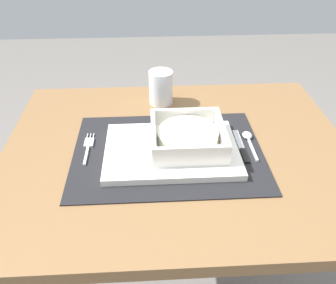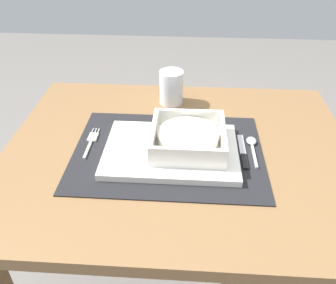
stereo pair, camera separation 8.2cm
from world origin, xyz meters
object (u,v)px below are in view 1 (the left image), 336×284
(dining_table, at_px, (177,187))
(butter_knife, at_px, (242,148))
(spoon, at_px, (248,138))
(drinking_glass, at_px, (161,89))
(porridge_bowl, at_px, (188,137))
(fork, at_px, (88,146))

(dining_table, relative_size, butter_knife, 6.36)
(spoon, distance_m, drinking_glass, 0.30)
(porridge_bowl, bearing_deg, spoon, 11.72)
(porridge_bowl, xyz_separation_m, drinking_glass, (-0.05, 0.24, 0.00))
(porridge_bowl, height_order, spoon, porridge_bowl)
(fork, bearing_deg, spoon, -2.12)
(fork, relative_size, drinking_glass, 1.29)
(butter_knife, height_order, drinking_glass, drinking_glass)
(dining_table, distance_m, drinking_glass, 0.29)
(drinking_glass, bearing_deg, spoon, -45.03)
(fork, relative_size, butter_knife, 0.95)
(fork, distance_m, spoon, 0.39)
(fork, distance_m, drinking_glass, 0.29)
(drinking_glass, bearing_deg, butter_knife, -53.17)
(fork, bearing_deg, porridge_bowl, -9.21)
(dining_table, xyz_separation_m, fork, (-0.22, 0.01, 0.13))
(porridge_bowl, height_order, drinking_glass, drinking_glass)
(dining_table, bearing_deg, porridge_bowl, -28.56)
(fork, distance_m, butter_knife, 0.37)
(porridge_bowl, distance_m, drinking_glass, 0.25)
(porridge_bowl, distance_m, butter_knife, 0.13)
(dining_table, height_order, fork, fork)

